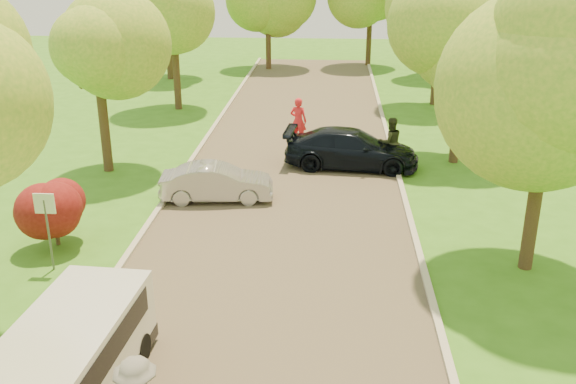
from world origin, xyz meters
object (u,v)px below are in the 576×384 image
(minivan, at_px, (68,365))
(person_olive, at_px, (390,142))
(street_sign, at_px, (46,216))
(dark_sedan, at_px, (351,149))
(person_striped, at_px, (298,121))
(silver_sedan, at_px, (217,183))

(minivan, bearing_deg, person_olive, 67.64)
(street_sign, xyz_separation_m, minivan, (2.60, -5.26, -0.65))
(minivan, bearing_deg, dark_sedan, 72.29)
(dark_sedan, bearing_deg, street_sign, 143.07)
(person_olive, bearing_deg, street_sign, 27.38)
(minivan, height_order, person_olive, person_olive)
(minivan, relative_size, person_striped, 2.37)
(person_striped, bearing_deg, dark_sedan, 141.05)
(silver_sedan, distance_m, person_striped, 7.27)
(street_sign, height_order, person_olive, street_sign)
(dark_sedan, height_order, person_striped, person_striped)
(street_sign, distance_m, person_olive, 13.39)
(dark_sedan, distance_m, person_olive, 1.54)
(silver_sedan, height_order, person_olive, person_olive)
(street_sign, height_order, person_striped, street_sign)
(street_sign, bearing_deg, dark_sedan, 48.21)
(person_striped, bearing_deg, person_olive, 157.99)
(street_sign, bearing_deg, person_olive, 44.14)
(street_sign, xyz_separation_m, person_olive, (9.60, 9.32, -0.59))
(silver_sedan, height_order, person_striped, person_striped)
(person_striped, relative_size, person_olive, 1.04)
(dark_sedan, relative_size, person_olive, 2.65)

